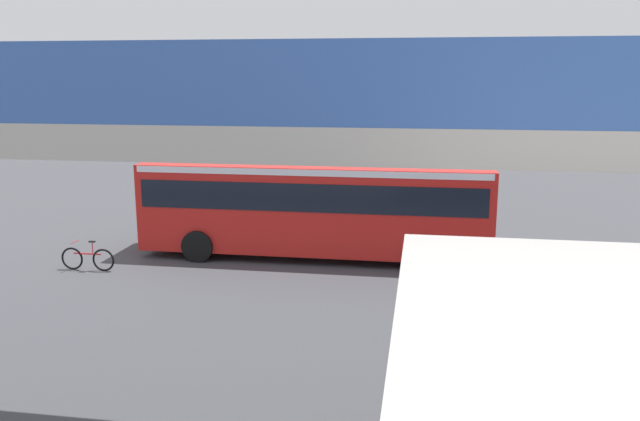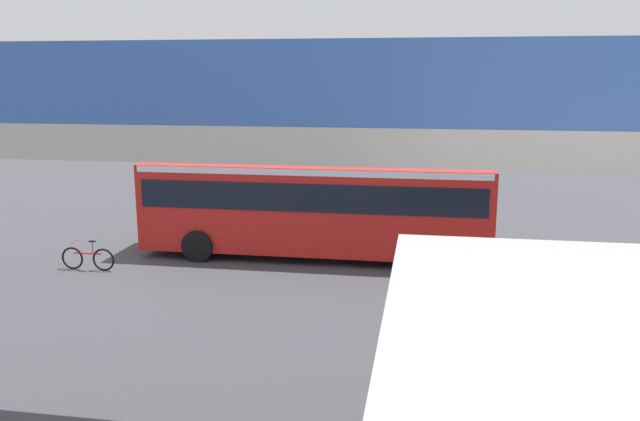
# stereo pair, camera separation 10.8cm
# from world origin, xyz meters

# --- Properties ---
(ground) EXTENTS (80.00, 80.00, 0.00)m
(ground) POSITION_xyz_m (0.00, 0.00, 0.00)
(ground) COLOR #424247
(city_bus) EXTENTS (11.54, 2.85, 3.15)m
(city_bus) POSITION_xyz_m (1.17, -0.04, 1.88)
(city_bus) COLOR red
(city_bus) RESTS_ON ground
(bicycle_red) EXTENTS (1.77, 0.44, 0.96)m
(bicycle_red) POSITION_xyz_m (7.91, 2.73, 0.37)
(bicycle_red) COLOR black
(bicycle_red) RESTS_ON ground
(pedestrian) EXTENTS (0.38, 0.38, 1.79)m
(pedestrian) POSITION_xyz_m (6.17, -2.56, 0.89)
(pedestrian) COLOR #2D2D38
(pedestrian) RESTS_ON ground
(traffic_sign) EXTENTS (0.08, 0.60, 2.80)m
(traffic_sign) POSITION_xyz_m (3.33, -3.06, 1.89)
(traffic_sign) COLOR slate
(traffic_sign) RESTS_ON ground
(lane_dash_leftmost) EXTENTS (2.00, 0.20, 0.01)m
(lane_dash_leftmost) POSITION_xyz_m (-6.00, -2.14, 0.00)
(lane_dash_leftmost) COLOR silver
(lane_dash_leftmost) RESTS_ON ground
(lane_dash_left) EXTENTS (2.00, 0.20, 0.01)m
(lane_dash_left) POSITION_xyz_m (-2.00, -2.14, 0.00)
(lane_dash_left) COLOR silver
(lane_dash_left) RESTS_ON ground
(lane_dash_centre) EXTENTS (2.00, 0.20, 0.01)m
(lane_dash_centre) POSITION_xyz_m (2.00, -2.14, 0.00)
(lane_dash_centre) COLOR silver
(lane_dash_centre) RESTS_ON ground
(lane_dash_right) EXTENTS (2.00, 0.20, 0.01)m
(lane_dash_right) POSITION_xyz_m (6.00, -2.14, 0.00)
(lane_dash_right) COLOR silver
(lane_dash_right) RESTS_ON ground
(pedestrian_overpass) EXTENTS (28.55, 2.60, 6.45)m
(pedestrian_overpass) POSITION_xyz_m (0.00, 11.17, 4.76)
(pedestrian_overpass) COLOR #B2ADA5
(pedestrian_overpass) RESTS_ON ground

